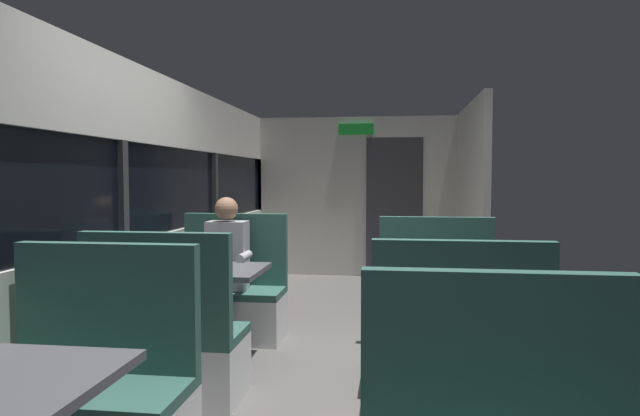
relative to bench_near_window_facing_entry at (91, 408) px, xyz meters
The scene contains 12 objects.
ground_plane 1.69m from the bench_near_window_facing_entry, 57.23° to the left, with size 3.30×9.20×0.02m, color #514F4C.
carriage_window_panel_left 1.69m from the bench_near_window_facing_entry, 111.80° to the left, with size 0.09×8.48×2.30m.
carriage_end_bulkhead 5.72m from the bench_near_window_facing_entry, 80.31° to the left, with size 2.90×0.11×2.30m.
carriage_aisle_panel_right 5.04m from the bench_near_window_facing_entry, 61.89° to the left, with size 0.08×2.40×2.30m, color beige.
bench_near_window_facing_entry is the anchor object (origin of this frame).
dining_table_mid_window 1.63m from the bench_near_window_facing_entry, 90.00° to the left, with size 0.90×0.70×0.74m.
bench_mid_window_facing_end 0.90m from the bench_near_window_facing_entry, 90.00° to the left, with size 0.95×0.50×1.10m.
bench_mid_window_facing_entry 2.30m from the bench_near_window_facing_entry, 90.00° to the left, with size 0.95×0.50×1.10m.
dining_table_rear_aisle 2.29m from the bench_near_window_facing_entry, 38.07° to the left, with size 0.90×0.70×0.74m.
bench_rear_aisle_facing_end 1.92m from the bench_near_window_facing_entry, 21.43° to the left, with size 0.95×0.50×1.10m.
bench_rear_aisle_facing_entry 2.76m from the bench_near_window_facing_entry, 49.58° to the left, with size 0.95×0.50×1.10m.
seated_passenger 2.24m from the bench_near_window_facing_entry, 90.00° to the left, with size 0.47×0.55×1.26m.
Camera 1 is at (0.53, -3.81, 1.43)m, focal length 31.04 mm.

